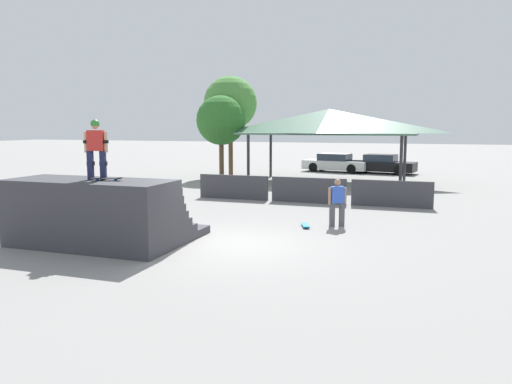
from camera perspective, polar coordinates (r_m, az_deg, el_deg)
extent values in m
plane|color=gray|center=(13.53, -3.23, -6.05)|extent=(160.00, 160.00, 0.00)
cube|color=#38383D|center=(14.69, -16.14, -4.79)|extent=(4.50, 3.49, 0.22)
cube|color=#38383D|center=(14.31, -17.17, -4.25)|extent=(4.50, 2.63, 0.22)
cube|color=#38383D|center=(14.14, -17.58, -3.49)|extent=(4.50, 2.32, 0.22)
cube|color=#38383D|center=(14.02, -17.88, -2.67)|extent=(4.50, 2.10, 0.22)
cube|color=#38383D|center=(13.92, -18.10, -1.82)|extent=(4.50, 1.95, 0.22)
cube|color=#38383D|center=(13.84, -18.28, -0.94)|extent=(4.50, 1.84, 0.22)
cube|color=#38383D|center=(13.79, -18.41, -0.05)|extent=(4.50, 1.77, 0.22)
cube|color=#38383D|center=(13.74, -18.50, 0.86)|extent=(4.50, 1.73, 0.22)
cylinder|color=silver|center=(14.41, -16.46, 1.55)|extent=(4.41, 0.07, 0.07)
cube|color=#1E2347|center=(13.63, -17.07, 2.93)|extent=(0.18, 0.18, 0.75)
cube|color=black|center=(13.65, -17.05, 3.13)|extent=(0.21, 0.18, 0.11)
cube|color=#1E2347|center=(13.72, -18.39, 2.91)|extent=(0.18, 0.18, 0.75)
cube|color=black|center=(13.75, -18.37, 3.11)|extent=(0.21, 0.18, 0.11)
cube|color=red|center=(13.64, -17.85, 5.62)|extent=(0.45, 0.33, 0.53)
cylinder|color=tan|center=(13.57, -16.81, 5.47)|extent=(0.13, 0.13, 0.53)
cylinder|color=black|center=(13.57, -16.81, 5.52)|extent=(0.19, 0.19, 0.08)
cylinder|color=tan|center=(13.72, -18.86, 5.41)|extent=(0.13, 0.13, 0.53)
cylinder|color=black|center=(13.72, -18.86, 5.46)|extent=(0.19, 0.19, 0.08)
sphere|color=tan|center=(13.64, -17.91, 7.31)|extent=(0.21, 0.21, 0.21)
sphere|color=#337F33|center=(13.64, -17.92, 7.42)|extent=(0.23, 0.23, 0.23)
cylinder|color=blue|center=(13.36, -15.68, 1.39)|extent=(0.06, 0.04, 0.05)
cylinder|color=blue|center=(13.23, -15.86, 1.32)|extent=(0.06, 0.04, 0.05)
cylinder|color=blue|center=(13.51, -17.63, 1.38)|extent=(0.06, 0.04, 0.05)
cylinder|color=blue|center=(13.38, -17.82, 1.31)|extent=(0.06, 0.04, 0.05)
cube|color=black|center=(13.36, -16.76, 1.49)|extent=(0.80, 0.43, 0.02)
cube|color=black|center=(13.26, -15.30, 1.58)|extent=(0.15, 0.22, 0.02)
cube|color=#4C4C51|center=(16.04, 8.69, -2.59)|extent=(0.19, 0.19, 0.75)
cube|color=#4C4C51|center=(16.17, 9.77, -2.54)|extent=(0.19, 0.19, 0.75)
cube|color=blue|center=(16.01, 9.28, -0.31)|extent=(0.45, 0.39, 0.53)
cylinder|color=#A87A5B|center=(15.92, 8.44, -0.49)|extent=(0.14, 0.14, 0.53)
cylinder|color=#A87A5B|center=(16.11, 10.11, -0.43)|extent=(0.14, 0.14, 0.53)
sphere|color=#A87A5B|center=(15.96, 9.31, 1.11)|extent=(0.21, 0.21, 0.21)
cylinder|color=blue|center=(15.70, 6.02, -4.07)|extent=(0.05, 0.06, 0.05)
cylinder|color=blue|center=(15.68, 5.51, -4.07)|extent=(0.05, 0.06, 0.05)
cylinder|color=blue|center=(16.15, 5.82, -3.73)|extent=(0.05, 0.06, 0.05)
cylinder|color=blue|center=(16.14, 5.32, -3.74)|extent=(0.05, 0.06, 0.05)
cube|color=teal|center=(15.91, 5.67, -3.78)|extent=(0.45, 0.78, 0.02)
cube|color=teal|center=(15.57, 5.82, -3.96)|extent=(0.22, 0.15, 0.02)
cube|color=#3D3D42|center=(21.79, -2.58, 0.57)|extent=(3.14, 0.12, 1.05)
cube|color=#3D3D42|center=(20.79, 6.02, 0.20)|extent=(3.14, 0.12, 1.05)
cube|color=#3D3D42|center=(20.31, 15.24, -0.20)|extent=(3.14, 0.12, 1.05)
cylinder|color=#2D2D33|center=(27.42, -0.89, 3.75)|extent=(0.16, 0.16, 2.69)
cylinder|color=#2D2D33|center=(25.81, 16.23, 3.21)|extent=(0.16, 0.16, 2.69)
cylinder|color=#2D2D33|center=(31.31, 1.69, 4.23)|extent=(0.16, 0.16, 2.69)
cylinder|color=#2D2D33|center=(29.91, 16.65, 3.76)|extent=(0.16, 0.16, 2.69)
cube|color=#4C705B|center=(28.27, 8.32, 6.62)|extent=(9.50, 4.84, 0.10)
pyramid|color=#4C705B|center=(28.27, 8.35, 8.05)|extent=(9.31, 4.74, 1.31)
cylinder|color=brown|center=(31.85, -2.91, 4.91)|extent=(0.28, 0.28, 3.39)
sphere|color=#4C893D|center=(31.84, -2.95, 10.12)|extent=(3.34, 3.34, 3.34)
cylinder|color=brown|center=(30.22, -3.96, 3.85)|extent=(0.28, 0.28, 2.44)
sphere|color=#2D6B28|center=(30.16, -4.00, 8.19)|extent=(2.96, 2.96, 2.96)
cube|color=silver|center=(34.99, 9.14, 3.08)|extent=(4.74, 2.48, 0.62)
cube|color=#283342|center=(34.99, 8.98, 3.96)|extent=(2.31, 1.77, 0.46)
cube|color=silver|center=(34.98, 8.99, 4.34)|extent=(2.21, 1.72, 0.04)
cylinder|color=black|center=(35.25, 11.67, 2.78)|extent=(0.67, 0.32, 0.64)
cylinder|color=black|center=(33.83, 10.86, 2.61)|extent=(0.67, 0.32, 0.64)
cylinder|color=black|center=(36.21, 7.53, 3.00)|extent=(0.67, 0.32, 0.64)
cylinder|color=black|center=(34.82, 6.58, 2.83)|extent=(0.67, 0.32, 0.64)
cube|color=black|center=(34.48, 14.20, 2.88)|extent=(4.55, 2.44, 0.62)
cube|color=#283342|center=(34.47, 14.05, 3.78)|extent=(2.22, 1.78, 0.46)
cube|color=black|center=(34.46, 14.06, 4.16)|extent=(2.12, 1.73, 0.04)
cylinder|color=black|center=(34.96, 16.62, 2.58)|extent=(0.66, 0.30, 0.64)
cylinder|color=black|center=(33.41, 16.04, 2.38)|extent=(0.66, 0.30, 0.64)
cylinder|color=black|center=(35.61, 12.46, 2.81)|extent=(0.66, 0.30, 0.64)
cylinder|color=black|center=(34.08, 11.71, 2.62)|extent=(0.66, 0.30, 0.64)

